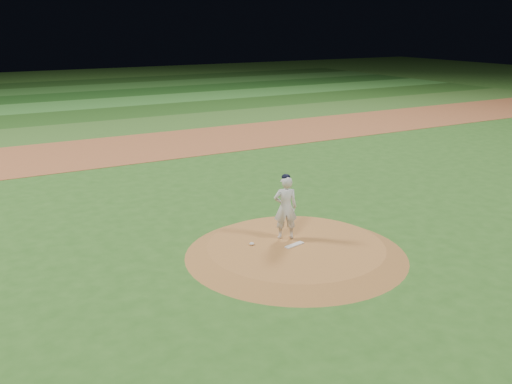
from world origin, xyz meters
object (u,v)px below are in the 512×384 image
pitchers_mound (296,250)px  pitcher_on_mound (285,207)px  pitching_rubber (294,245)px  rosin_bag (252,244)px

pitchers_mound → pitcher_on_mound: pitcher_on_mound is taller
pitchers_mound → pitching_rubber: size_ratio=9.83×
pitcher_on_mound → pitching_rubber: bearing=-97.8°
pitching_rubber → pitcher_on_mound: pitcher_on_mound is taller
rosin_bag → pitching_rubber: bearing=-31.2°
pitchers_mound → pitcher_on_mound: 1.10m
rosin_bag → pitchers_mound: bearing=-29.9°
pitchers_mound → pitcher_on_mound: (0.03, 0.55, 0.96)m
pitching_rubber → rosin_bag: (-0.90, 0.55, 0.02)m
pitching_rubber → pitcher_on_mound: 0.99m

